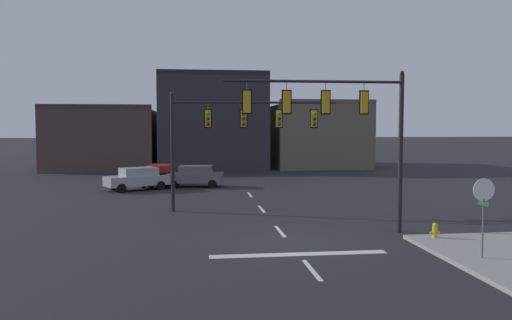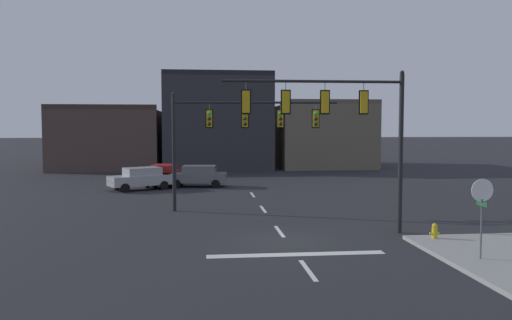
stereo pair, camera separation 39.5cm
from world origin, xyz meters
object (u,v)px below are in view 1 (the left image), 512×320
object	(u,v)px
signal_mast_near_side	(341,117)
car_lot_nearside	(159,175)
car_lot_middle	(137,178)
signal_mast_far_side	(232,127)
stop_sign	(484,199)
fire_hydrant	(435,233)
car_lot_farside	(194,176)

from	to	relation	value
signal_mast_near_side	car_lot_nearside	bearing A→B (deg)	115.01
car_lot_middle	signal_mast_far_side	bearing A→B (deg)	-58.47
stop_sign	fire_hydrant	size ratio (longest dim) A/B	3.77
car_lot_middle	car_lot_farside	distance (m)	4.32
signal_mast_near_side	signal_mast_far_side	size ratio (longest dim) A/B	0.87
stop_sign	car_lot_middle	distance (m)	25.33
signal_mast_near_side	car_lot_middle	bearing A→B (deg)	122.03
signal_mast_near_side	fire_hydrant	size ratio (longest dim) A/B	10.24
signal_mast_near_side	stop_sign	xyz separation A→B (m)	(3.45, -5.03, -2.80)
fire_hydrant	car_lot_nearside	bearing A→B (deg)	120.33
signal_mast_near_side	fire_hydrant	bearing A→B (deg)	-29.52
stop_sign	fire_hydrant	bearing A→B (deg)	91.97
car_lot_nearside	fire_hydrant	world-z (taller)	car_lot_nearside
car_lot_nearside	signal_mast_near_side	bearing A→B (deg)	-64.99
car_lot_middle	fire_hydrant	bearing A→B (deg)	-53.34
car_lot_farside	fire_hydrant	size ratio (longest dim) A/B	6.13
signal_mast_far_side	car_lot_nearside	distance (m)	13.84
car_lot_nearside	fire_hydrant	bearing A→B (deg)	-59.67
stop_sign	car_lot_middle	world-z (taller)	stop_sign
car_lot_middle	car_lot_nearside	bearing A→B (deg)	62.16
car_lot_nearside	signal_mast_far_side	bearing A→B (deg)	-69.42
stop_sign	car_lot_farside	distance (m)	24.70
signal_mast_far_side	car_lot_nearside	bearing A→B (deg)	110.58
stop_sign	car_lot_farside	world-z (taller)	stop_sign
signal_mast_far_side	car_lot_middle	bearing A→B (deg)	121.53
stop_sign	fire_hydrant	distance (m)	3.62
car_lot_nearside	fire_hydrant	distance (m)	24.08
fire_hydrant	stop_sign	bearing A→B (deg)	-88.03
signal_mast_far_side	car_lot_farside	xyz separation A→B (m)	(-1.99, 11.32, -3.68)
signal_mast_far_side	stop_sign	world-z (taller)	signal_mast_far_side
signal_mast_near_side	car_lot_farside	size ratio (longest dim) A/B	1.67
signal_mast_far_side	car_lot_farside	world-z (taller)	signal_mast_far_side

